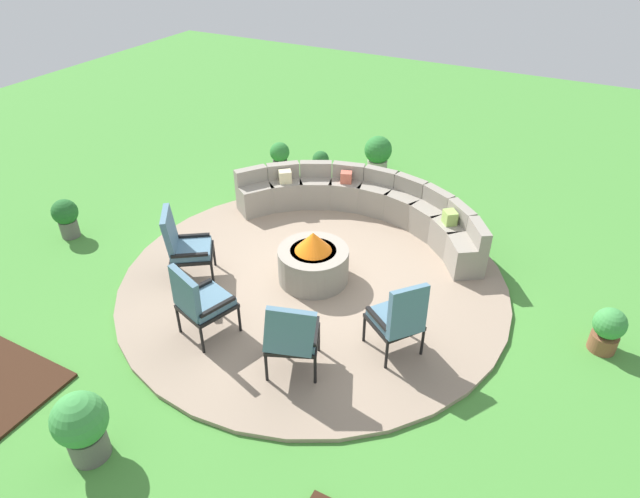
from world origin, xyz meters
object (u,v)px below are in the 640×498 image
(fire_pit, at_px, (313,261))
(potted_plant_2, at_px, (608,329))
(potted_plant_0, at_px, (280,156))
(potted_plant_4, at_px, (66,216))
(potted_plant_3, at_px, (321,166))
(potted_plant_1, at_px, (378,152))
(lounge_chair_back_right, at_px, (399,317))
(lounge_chair_front_left, at_px, (184,245))
(lounge_chair_front_right, at_px, (200,301))
(curved_stone_bench, at_px, (366,206))
(potted_plant_5, at_px, (82,425))
(lounge_chair_back_left, at_px, (292,335))

(fire_pit, relative_size, potted_plant_2, 1.65)
(potted_plant_0, bearing_deg, potted_plant_4, -116.76)
(potted_plant_2, distance_m, potted_plant_3, 5.66)
(potted_plant_0, xyz_separation_m, potted_plant_3, (0.89, 0.01, -0.03))
(potted_plant_1, bearing_deg, potted_plant_3, -126.05)
(fire_pit, distance_m, lounge_chair_back_right, 1.79)
(lounge_chair_front_left, xyz_separation_m, potted_plant_3, (0.22, 3.63, -0.28))
(lounge_chair_front_right, distance_m, lounge_chair_back_right, 2.37)
(lounge_chair_front_left, relative_size, potted_plant_4, 1.69)
(fire_pit, xyz_separation_m, lounge_chair_back_right, (1.57, -0.83, 0.24))
(curved_stone_bench, height_order, potted_plant_1, curved_stone_bench)
(fire_pit, height_order, lounge_chair_front_right, lounge_chair_front_right)
(lounge_chair_front_left, xyz_separation_m, potted_plant_2, (5.36, 1.26, -0.29))
(fire_pit, bearing_deg, potted_plant_5, -99.74)
(potted_plant_0, bearing_deg, lounge_chair_front_left, -79.54)
(fire_pit, distance_m, potted_plant_5, 3.59)
(lounge_chair_front_left, relative_size, potted_plant_5, 1.38)
(curved_stone_bench, bearing_deg, lounge_chair_back_left, -79.96)
(potted_plant_4, relative_size, potted_plant_5, 0.82)
(lounge_chair_front_right, relative_size, potted_plant_1, 1.51)
(potted_plant_2, bearing_deg, potted_plant_5, -137.57)
(potted_plant_3, relative_size, potted_plant_4, 0.98)
(potted_plant_5, bearing_deg, potted_plant_0, 104.59)
(fire_pit, xyz_separation_m, potted_plant_0, (-2.26, 2.82, -0.00))
(lounge_chair_front_right, height_order, potted_plant_2, lounge_chair_front_right)
(fire_pit, distance_m, potted_plant_3, 3.15)
(lounge_chair_front_right, height_order, lounge_chair_back_left, lounge_chair_front_right)
(potted_plant_1, relative_size, potted_plant_3, 1.10)
(potted_plant_3, bearing_deg, potted_plant_1, 53.95)
(fire_pit, xyz_separation_m, potted_plant_5, (-0.61, -3.54, 0.08))
(potted_plant_1, distance_m, potted_plant_5, 7.38)
(fire_pit, bearing_deg, lounge_chair_back_left, -69.31)
(curved_stone_bench, xyz_separation_m, lounge_chair_back_right, (1.56, -2.63, 0.24))
(potted_plant_0, relative_size, potted_plant_1, 0.91)
(lounge_chair_front_left, bearing_deg, potted_plant_2, 68.41)
(potted_plant_1, height_order, potted_plant_2, potted_plant_1)
(fire_pit, height_order, potted_plant_0, fire_pit)
(fire_pit, relative_size, potted_plant_4, 1.53)
(fire_pit, bearing_deg, potted_plant_1, 99.42)
(lounge_chair_front_left, bearing_deg, lounge_chair_back_left, 34.01)
(potted_plant_2, bearing_deg, potted_plant_3, 155.20)
(lounge_chair_front_left, height_order, potted_plant_2, lounge_chair_front_left)
(potted_plant_1, xyz_separation_m, potted_plant_4, (-3.42, -4.59, -0.01))
(fire_pit, height_order, potted_plant_4, fire_pit)
(potted_plant_1, distance_m, potted_plant_4, 5.72)
(potted_plant_3, bearing_deg, potted_plant_0, -179.11)
(lounge_chair_back_left, xyz_separation_m, potted_plant_2, (3.14, 2.12, -0.27))
(lounge_chair_front_left, distance_m, lounge_chair_back_left, 2.38)
(curved_stone_bench, relative_size, potted_plant_2, 7.17)
(curved_stone_bench, bearing_deg, lounge_chair_back_right, -59.36)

